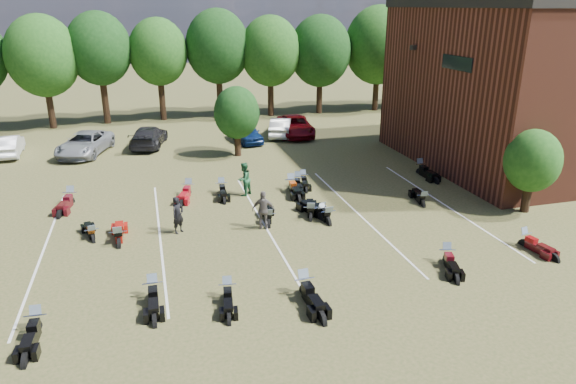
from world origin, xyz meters
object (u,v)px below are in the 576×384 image
object	(u,v)px
person_grey	(264,210)
motorcycle_3	(228,298)
motorcycle_7	(119,246)
motorcycle_14	(72,204)
person_black	(178,215)
person_green	(244,179)
motorcycle_0	(38,331)
car_4	(247,133)

from	to	relation	value
person_grey	motorcycle_3	size ratio (longest dim) A/B	0.91
motorcycle_7	motorcycle_14	size ratio (longest dim) A/B	0.98
person_black	motorcycle_3	xyz separation A→B (m)	(1.27, -6.37, -0.89)
person_green	person_grey	world-z (taller)	person_grey
person_grey	motorcycle_0	size ratio (longest dim) A/B	0.84
person_green	motorcycle_0	size ratio (longest dim) A/B	0.83
person_grey	motorcycle_0	world-z (taller)	person_grey
car_4	motorcycle_14	distance (m)	15.96
car_4	motorcycle_7	distance (m)	19.09
motorcycle_0	motorcycle_7	distance (m)	6.47
person_black	motorcycle_3	distance (m)	6.56
motorcycle_3	motorcycle_14	world-z (taller)	motorcycle_14
person_black	motorcycle_0	distance (m)	8.49
motorcycle_14	motorcycle_7	bearing A→B (deg)	-54.84
motorcycle_3	motorcycle_14	distance (m)	13.43
motorcycle_3	person_black	bearing A→B (deg)	108.88
person_green	person_black	bearing A→B (deg)	4.85
person_grey	motorcycle_0	distance (m)	10.97
person_black	person_grey	xyz separation A→B (m)	(3.97, -0.64, 0.07)
person_green	person_grey	xyz separation A→B (m)	(0.01, -4.82, 0.00)
car_4	person_green	distance (m)	12.08
person_black	motorcycle_3	size ratio (longest dim) A/B	0.85
person_grey	motorcycle_7	xyz separation A→B (m)	(-6.68, -0.08, -0.96)
person_green	motorcycle_3	bearing A→B (deg)	33.99
motorcycle_0	person_grey	bearing A→B (deg)	36.76
person_green	motorcycle_0	bearing A→B (deg)	8.56
motorcycle_0	motorcycle_3	world-z (taller)	motorcycle_0
person_black	motorcycle_14	bearing A→B (deg)	95.95
motorcycle_0	motorcycle_3	distance (m)	6.39
person_black	car_4	bearing A→B (deg)	28.68
person_black	motorcycle_0	size ratio (longest dim) A/B	0.78
motorcycle_3	motorcycle_7	size ratio (longest dim) A/B	0.86
motorcycle_0	motorcycle_14	world-z (taller)	motorcycle_14
person_black	person_green	bearing A→B (deg)	7.35
person_black	motorcycle_0	bearing A→B (deg)	-166.41
motorcycle_3	motorcycle_14	xyz separation A→B (m)	(-6.62, 11.68, 0.00)
car_4	motorcycle_3	distance (m)	22.97
motorcycle_0	person_green	bearing A→B (deg)	53.20
motorcycle_0	motorcycle_3	bearing A→B (deg)	6.10
motorcycle_0	person_black	bearing A→B (deg)	55.73
person_black	motorcycle_14	world-z (taller)	person_black
person_green	motorcycle_0	xyz separation A→B (m)	(-9.06, -10.91, -0.96)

